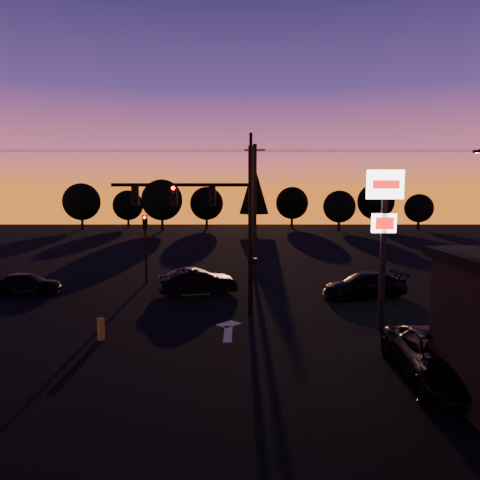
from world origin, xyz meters
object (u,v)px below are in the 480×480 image
object	(u,v)px
car_mid	(197,282)
pylon_sign	(384,216)
secondary_signal	(145,239)
car_left	(27,283)
car_right	(365,285)
traffic_signal_mast	(217,212)
bollard	(101,329)
suv_parked	(440,357)

from	to	relation	value
car_mid	pylon_sign	bearing A→B (deg)	-145.76
secondary_signal	car_left	distance (m)	7.30
car_right	traffic_signal_mast	bearing A→B (deg)	-81.13
car_left	car_right	xyz separation A→B (m)	(19.10, -0.71, 0.05)
pylon_sign	car_mid	xyz separation A→B (m)	(-8.45, 6.89, -4.19)
bollard	secondary_signal	bearing A→B (deg)	92.19
secondary_signal	car_left	xyz separation A→B (m)	(-6.18, -3.19, -2.22)
car_mid	suv_parked	distance (m)	14.93
secondary_signal	car_right	world-z (taller)	secondary_signal
car_mid	suv_parked	xyz separation A→B (m)	(8.76, -12.09, 0.02)
traffic_signal_mast	pylon_sign	world-z (taller)	traffic_signal_mast
bollard	car_right	bearing A→B (deg)	30.35
secondary_signal	car_mid	bearing A→B (deg)	-41.02
car_mid	secondary_signal	bearing A→B (deg)	32.45
secondary_signal	suv_parked	bearing A→B (deg)	-50.96
car_mid	car_right	bearing A→B (deg)	-111.51
car_right	suv_parked	size ratio (longest dim) A/B	0.88
bollard	car_mid	world-z (taller)	car_mid
secondary_signal	pylon_sign	bearing A→B (deg)	-39.77
suv_parked	bollard	bearing A→B (deg)	163.13
secondary_signal	traffic_signal_mast	bearing A→B (deg)	-56.81
secondary_signal	bollard	world-z (taller)	secondary_signal
car_left	traffic_signal_mast	bearing A→B (deg)	-115.28
bollard	car_mid	distance (m)	8.71
traffic_signal_mast	bollard	world-z (taller)	traffic_signal_mast
pylon_sign	car_right	bearing A→B (deg)	81.38
secondary_signal	car_mid	xyz separation A→B (m)	(3.55, -3.09, -2.13)
pylon_sign	car_left	size ratio (longest dim) A/B	1.80
car_left	car_right	size ratio (longest dim) A/B	0.79
traffic_signal_mast	car_left	world-z (taller)	traffic_signal_mast
car_mid	bollard	bearing A→B (deg)	142.45
pylon_sign	suv_parked	distance (m)	6.67
pylon_sign	car_mid	bearing A→B (deg)	140.77
secondary_signal	suv_parked	world-z (taller)	secondary_signal
secondary_signal	bollard	size ratio (longest dim) A/B	4.93
pylon_sign	car_mid	size ratio (longest dim) A/B	1.54
secondary_signal	car_right	distance (m)	13.67
secondary_signal	pylon_sign	size ratio (longest dim) A/B	0.64
bollard	car_right	distance (m)	14.48
traffic_signal_mast	secondary_signal	size ratio (longest dim) A/B	1.97
pylon_sign	car_right	world-z (taller)	pylon_sign
car_left	suv_parked	world-z (taller)	suv_parked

